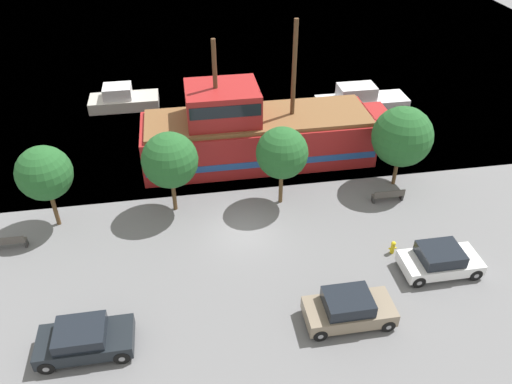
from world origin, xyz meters
TOP-DOWN VIEW (x-y plane):
  - ground_plane at (0.00, 0.00)m, footprint 160.00×160.00m
  - water_surface at (0.00, 44.00)m, footprint 80.00×80.00m
  - pirate_ship at (1.91, 7.52)m, footprint 16.53×4.79m
  - moored_boat_dockside at (11.44, 13.56)m, footprint 7.28×2.33m
  - moored_boat_outer at (-7.43, 17.15)m, footprint 5.50×2.40m
  - parked_car_curb_front at (-7.84, -6.74)m, footprint 4.04×2.01m
  - parked_car_curb_mid at (3.79, -7.01)m, footprint 4.05×1.95m
  - parked_car_curb_rear at (9.35, -4.68)m, footprint 3.97×2.01m
  - fire_hydrant at (7.57, -3.01)m, footprint 0.42×0.25m
  - bench_promenade_east at (9.06, 1.38)m, footprint 1.94×0.45m
  - bench_promenade_west at (-12.66, 0.68)m, footprint 1.82×0.45m
  - tree_row_east at (-10.37, 2.41)m, footprint 2.98×2.98m
  - tree_row_mideast at (-3.71, 2.74)m, footprint 3.19×3.19m
  - tree_row_midwest at (2.61, 2.43)m, footprint 3.01×3.01m
  - tree_row_west at (10.14, 3.15)m, footprint 3.66×3.66m

SIDE VIEW (x-z plane):
  - ground_plane at x=0.00m, z-range 0.00..0.00m
  - water_surface at x=0.00m, z-range 0.00..0.00m
  - fire_hydrant at x=7.57m, z-range 0.03..0.79m
  - bench_promenade_west at x=-12.66m, z-range 0.02..0.87m
  - bench_promenade_east at x=9.06m, z-range 0.02..0.87m
  - moored_boat_outer at x=-7.43m, z-range -0.24..1.62m
  - parked_car_curb_front at x=-7.84m, z-range 0.00..1.44m
  - parked_car_curb_rear at x=9.35m, z-range -0.01..1.47m
  - parked_car_curb_mid at x=3.79m, z-range -0.02..1.56m
  - moored_boat_dockside at x=11.44m, z-range -0.27..1.83m
  - pirate_ship at x=1.91m, z-range -2.69..6.73m
  - tree_row_west at x=10.14m, z-range 0.79..6.04m
  - tree_row_mideast at x=-3.71m, z-range 0.91..5.93m
  - tree_row_midwest at x=2.61m, z-range 0.96..5.93m
  - tree_row_east at x=-10.37m, z-range 0.99..5.97m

